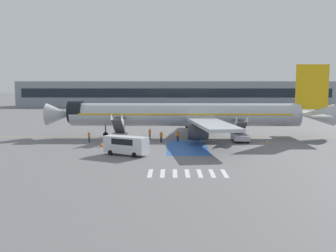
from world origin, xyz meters
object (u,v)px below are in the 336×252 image
object	(u,v)px
airliner	(189,115)
ground_crew_3	(150,133)
traffic_cone_0	(267,142)
ground_crew_2	(178,135)
boarding_stairs_forward	(118,134)
ground_crew_1	(161,136)
terminal_building	(176,94)
traffic_cone_1	(102,144)
ground_crew_0	(89,136)
fuel_tanker	(215,115)
service_van_0	(126,144)
boarding_stairs_aft	(240,135)

from	to	relation	value
airliner	ground_crew_3	bearing A→B (deg)	114.63
traffic_cone_0	ground_crew_2	bearing A→B (deg)	169.71
boarding_stairs_forward	ground_crew_3	world-z (taller)	boarding_stairs_forward
ground_crew_1	terminal_building	xyz separation A→B (m)	(3.44, 93.07, 3.82)
traffic_cone_0	traffic_cone_1	bearing A→B (deg)	-173.57
airliner	ground_crew_0	world-z (taller)	airliner
fuel_tanker	ground_crew_3	world-z (taller)	fuel_tanker
airliner	boarding_stairs_forward	bearing A→B (deg)	112.05
boarding_stairs_forward	traffic_cone_0	world-z (taller)	boarding_stairs_forward
fuel_tanker	service_van_0	xyz separation A→B (m)	(-15.20, -39.03, -0.44)
service_van_0	ground_crew_3	xyz separation A→B (m)	(2.16, 13.34, -0.37)
service_van_0	terminal_building	distance (m)	104.22
ground_crew_1	service_van_0	bearing A→B (deg)	46.19
terminal_building	traffic_cone_0	bearing A→B (deg)	-82.91
ground_crew_3	terminal_building	distance (m)	90.80
ground_crew_0	terminal_building	xyz separation A→B (m)	(14.11, 93.44, 3.78)
boarding_stairs_forward	ground_crew_1	world-z (taller)	boarding_stairs_forward
service_van_0	terminal_building	size ratio (longest dim) A/B	0.05
boarding_stairs_forward	ground_crew_0	distance (m)	4.39
ground_crew_3	traffic_cone_1	world-z (taller)	ground_crew_3
fuel_tanker	traffic_cone_1	size ratio (longest dim) A/B	15.22
traffic_cone_1	terminal_building	xyz separation A→B (m)	(11.56, 97.45, 4.39)
service_van_0	traffic_cone_1	bearing A→B (deg)	59.45
airliner	terminal_building	distance (m)	87.85
boarding_stairs_forward	ground_crew_1	bearing A→B (deg)	-8.07
terminal_building	traffic_cone_1	bearing A→B (deg)	-96.76
service_van_0	ground_crew_3	size ratio (longest dim) A/B	3.28
boarding_stairs_aft	traffic_cone_0	world-z (taller)	boarding_stairs_aft
service_van_0	boarding_stairs_aft	bearing A→B (deg)	-26.84
ground_crew_0	ground_crew_2	distance (m)	13.15
ground_crew_0	ground_crew_1	world-z (taller)	ground_crew_0
boarding_stairs_forward	ground_crew_2	bearing A→B (deg)	-2.02
service_van_0	traffic_cone_0	world-z (taller)	service_van_0
airliner	fuel_tanker	xyz separation A→B (m)	(6.85, 22.96, -1.83)
ground_crew_0	boarding_stairs_aft	bearing A→B (deg)	-123.66
fuel_tanker	ground_crew_2	distance (m)	28.99
boarding_stairs_forward	traffic_cone_0	bearing A→B (deg)	-6.43
fuel_tanker	airliner	bearing A→B (deg)	-112.28
ground_crew_1	traffic_cone_0	world-z (taller)	ground_crew_1
ground_crew_3	fuel_tanker	bearing A→B (deg)	-57.19
terminal_building	airliner	bearing A→B (deg)	-89.40
traffic_cone_0	terminal_building	xyz separation A→B (m)	(-11.80, 94.82, 4.50)
boarding_stairs_aft	service_van_0	distance (m)	19.59
airliner	ground_crew_2	world-z (taller)	airliner
ground_crew_0	terminal_building	bearing A→B (deg)	-45.12
traffic_cone_1	ground_crew_0	bearing A→B (deg)	122.46
ground_crew_0	ground_crew_3	xyz separation A→B (m)	(8.83, 2.88, 0.06)
service_van_0	ground_crew_3	world-z (taller)	service_van_0
boarding_stairs_forward	service_van_0	size ratio (longest dim) A/B	0.92
fuel_tanker	traffic_cone_1	world-z (taller)	fuel_tanker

